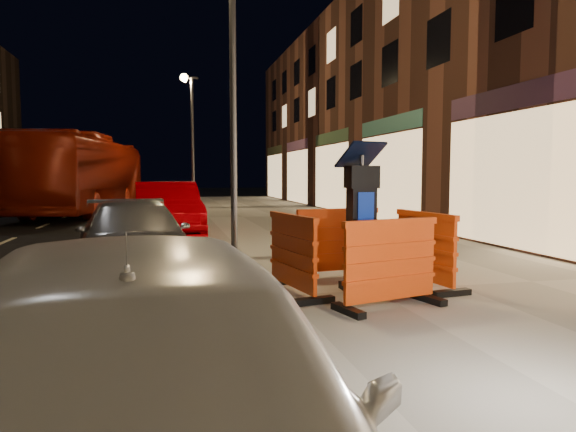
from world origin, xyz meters
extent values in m
plane|color=black|center=(0.00, 0.00, 0.00)|extent=(120.00, 120.00, 0.00)
cube|color=gray|center=(3.00, 0.00, 0.07)|extent=(6.00, 60.00, 0.15)
cube|color=slate|center=(0.00, 0.00, 0.07)|extent=(0.30, 60.00, 0.15)
cube|color=black|center=(1.59, 0.06, 1.09)|extent=(0.68, 0.68, 1.88)
cube|color=#E1420E|center=(1.59, -0.89, 0.67)|extent=(1.44, 0.87, 1.05)
cube|color=#E1420E|center=(1.59, 1.01, 0.67)|extent=(1.40, 0.70, 1.05)
cube|color=#E1420E|center=(0.64, 0.06, 0.67)|extent=(0.81, 1.43, 1.05)
cube|color=#E1420E|center=(2.54, 0.06, 0.67)|extent=(0.72, 1.41, 1.05)
imported|color=silver|center=(-1.52, 2.55, 0.00)|extent=(2.30, 4.53, 1.26)
imported|color=#9C0008|center=(-0.97, 7.80, 0.00)|extent=(1.91, 4.70, 1.52)
imported|color=maroon|center=(-4.50, 17.45, 0.00)|extent=(4.32, 12.39, 3.38)
cylinder|color=#3F3F44|center=(0.25, 3.00, 3.15)|extent=(0.12, 0.12, 6.00)
cylinder|color=#3F3F44|center=(0.25, 18.00, 3.15)|extent=(0.12, 0.12, 6.00)
camera|label=1|loc=(-0.94, -6.40, 1.72)|focal=32.00mm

